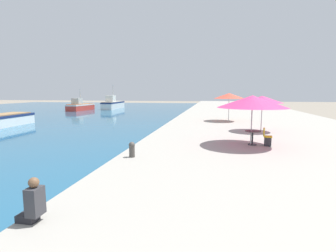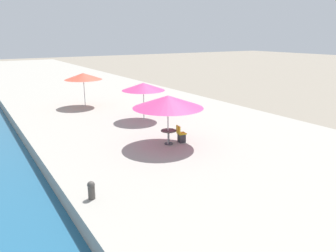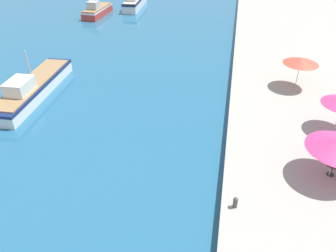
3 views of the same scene
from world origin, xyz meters
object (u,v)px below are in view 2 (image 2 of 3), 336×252
Objects in this scene: cafe_chair_left at (181,136)px; mooring_bollard at (91,189)px; cafe_umbrella_pink at (168,102)px; cafe_table at (169,134)px; cafe_umbrella_striped at (83,76)px; cafe_umbrella_white at (143,87)px.

mooring_bollard is (-6.10, -3.47, 0.02)m from cafe_chair_left.
mooring_bollard is (-5.30, -3.49, -1.91)m from cafe_umbrella_pink.
cafe_table is at bearing 33.52° from mooring_bollard.
cafe_umbrella_pink is 3.91× the size of cafe_chair_left.
cafe_umbrella_pink is 1.24× the size of cafe_umbrella_striped.
cafe_umbrella_pink is at bearing -83.43° from cafe_chair_left.
cafe_umbrella_striped is 3.16× the size of cafe_chair_left.
cafe_chair_left is at bearing -8.06° from cafe_table.
cafe_umbrella_white is (1.36, 5.17, -0.03)m from cafe_umbrella_pink.
cafe_chair_left is (0.72, -0.10, -0.21)m from cafe_table.
cafe_umbrella_pink is 2.09m from cafe_chair_left.
cafe_umbrella_striped is at bearing 72.37° from mooring_bollard.
cafe_umbrella_striped reaches higher than mooring_bollard.
mooring_bollard is at bearing -107.63° from cafe_umbrella_striped.
cafe_umbrella_white is 0.97× the size of cafe_umbrella_striped.
cafe_umbrella_white reaches higher than cafe_chair_left.
cafe_chair_left is at bearing -1.49° from cafe_umbrella_pink.
cafe_umbrella_white is 3.50× the size of cafe_table.
cafe_umbrella_pink is at bearing -138.15° from cafe_table.
cafe_table is 6.47m from mooring_bollard.
mooring_bollard is (-5.39, -3.57, -0.18)m from cafe_table.
cafe_umbrella_pink is 4.45× the size of cafe_table.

